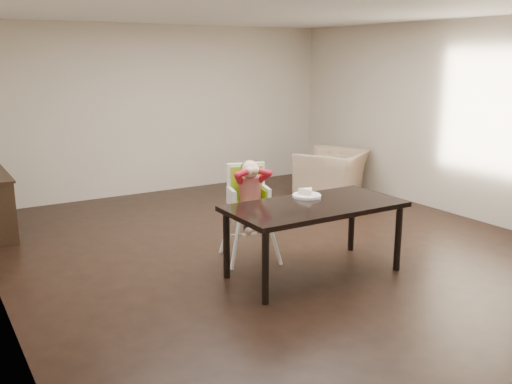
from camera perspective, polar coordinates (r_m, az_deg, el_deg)
ground at (r=6.74m, az=2.27°, el=-5.68°), size 7.00×7.00×0.00m
room_walls at (r=6.37m, az=2.43°, el=10.28°), size 6.02×7.02×2.71m
dining_table at (r=5.81m, az=5.88°, el=-1.94°), size 1.80×0.90×0.75m
high_chair at (r=6.21m, az=-0.70°, el=0.25°), size 0.57×0.57×1.12m
plate at (r=6.06m, az=5.10°, el=-0.21°), size 0.40×0.40×0.09m
armchair at (r=9.26m, az=7.65°, el=2.63°), size 1.33×1.21×0.97m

